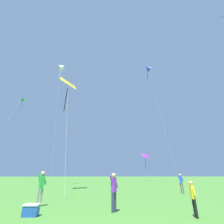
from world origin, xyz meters
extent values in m
cube|color=yellow|center=(-4.57, 14.61, 12.59)|extent=(2.22, 2.42, 1.73)
cylinder|color=#3F382D|center=(-4.57, 14.61, 12.59)|extent=(1.73, 0.76, 0.72)
cylinder|color=black|center=(-4.59, 14.45, 10.20)|extent=(0.15, 0.43, 3.30)
cylinder|color=silver|center=(-3.51, 11.51, 6.21)|extent=(2.14, 6.21, 12.43)
cube|color=purple|center=(13.32, 44.82, 6.86)|extent=(2.47, 2.04, 1.78)
cylinder|color=#3F382D|center=(13.32, 44.82, 6.86)|extent=(2.00, 0.27, 0.67)
cylinder|color=black|center=(13.22, 44.82, 4.66)|extent=(0.31, 0.12, 2.84)
cylinder|color=silver|center=(12.80, 42.32, 3.34)|extent=(1.04, 5.00, 6.69)
cube|color=red|center=(19.05, 13.39, 25.29)|extent=(1.22, 0.83, 0.84)
cylinder|color=#3F382D|center=(19.05, 13.39, 25.29)|extent=(0.76, 0.58, 0.37)
cylinder|color=yellow|center=(18.90, 13.31, 24.28)|extent=(0.38, 0.23, 1.29)
cone|color=white|center=(-8.79, 24.13, 22.24)|extent=(1.91, 1.71, 1.68)
cylinder|color=silver|center=(-8.84, 24.28, 20.69)|extent=(0.20, 0.38, 2.04)
cylinder|color=silver|center=(-7.60, 21.65, 11.06)|extent=(2.40, 4.99, 22.12)
cone|color=green|center=(-18.26, 30.39, 17.46)|extent=(1.12, 1.07, 0.95)
cylinder|color=black|center=(-18.22, 30.46, 16.39)|extent=(0.15, 0.19, 1.51)
cone|color=blue|center=(10.76, 27.76, 25.67)|extent=(2.13, 1.90, 1.92)
cylinder|color=black|center=(10.61, 27.91, 23.85)|extent=(0.43, 0.41, 2.43)
cylinder|color=silver|center=(11.36, 24.91, 12.77)|extent=(1.21, 5.71, 25.54)
cylinder|color=black|center=(3.53, 3.39, 0.32)|extent=(0.09, 0.09, 0.64)
cylinder|color=black|center=(3.53, 3.26, 0.32)|extent=(0.09, 0.09, 0.64)
cube|color=yellow|center=(3.53, 3.33, 0.88)|extent=(0.15, 0.16, 0.48)
cylinder|color=yellow|center=(3.53, 3.43, 1.01)|extent=(0.07, 0.22, 0.45)
cylinder|color=yellow|center=(3.53, 3.23, 1.01)|extent=(0.07, 0.22, 0.45)
sphere|color=tan|center=(3.53, 3.33, 1.21)|extent=(0.18, 0.18, 0.18)
cylinder|color=gray|center=(-3.40, 6.16, 0.43)|extent=(0.11, 0.11, 0.85)
cylinder|color=gray|center=(-3.26, 6.27, 0.43)|extent=(0.11, 0.11, 0.85)
cube|color=green|center=(-3.33, 6.21, 1.17)|extent=(0.29, 0.28, 0.64)
cylinder|color=green|center=(-3.43, 6.13, 1.33)|extent=(0.28, 0.24, 0.60)
cylinder|color=green|center=(-3.22, 6.29, 1.33)|extent=(0.28, 0.24, 0.60)
sphere|color=tan|center=(-3.33, 6.21, 1.60)|extent=(0.23, 0.23, 0.23)
cylinder|color=#2D3351|center=(0.42, 4.52, 0.40)|extent=(0.11, 0.11, 0.80)
cylinder|color=#2D3351|center=(0.55, 4.63, 0.40)|extent=(0.11, 0.11, 0.80)
cube|color=purple|center=(0.48, 4.58, 1.09)|extent=(0.27, 0.27, 0.60)
cylinder|color=purple|center=(0.39, 4.50, 1.24)|extent=(0.26, 0.23, 0.56)
cylinder|color=purple|center=(0.58, 4.66, 1.24)|extent=(0.26, 0.23, 0.56)
sphere|color=tan|center=(0.48, 4.58, 1.50)|extent=(0.22, 0.22, 0.22)
cylinder|color=#665B4C|center=(7.14, 11.87, 0.41)|extent=(0.11, 0.11, 0.81)
cylinder|color=#665B4C|center=(7.28, 11.77, 0.41)|extent=(0.11, 0.11, 0.81)
cube|color=blue|center=(7.21, 11.82, 1.12)|extent=(0.27, 0.27, 0.61)
cylinder|color=blue|center=(7.11, 11.89, 1.27)|extent=(0.27, 0.22, 0.57)
cylinder|color=blue|center=(7.32, 11.75, 1.27)|extent=(0.27, 0.22, 0.57)
sphere|color=tan|center=(7.21, 11.82, 1.53)|extent=(0.22, 0.22, 0.22)
cube|color=#2351B2|center=(-2.87, 4.05, 0.19)|extent=(0.56, 0.36, 0.38)
cube|color=white|center=(-2.87, 4.05, 0.41)|extent=(0.60, 0.40, 0.06)
camera|label=1|loc=(-0.17, -3.51, 1.52)|focal=25.58mm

